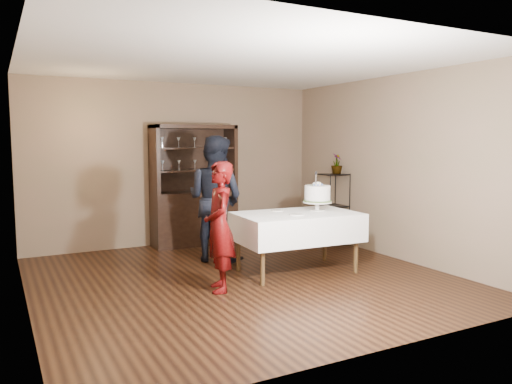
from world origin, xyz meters
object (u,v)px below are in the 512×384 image
at_px(woman, 220,227).
at_px(potted_plant, 337,164).
at_px(cake_table, 297,227).
at_px(man, 215,199).
at_px(cake, 317,195).
at_px(china_hutch, 194,205).
at_px(plant_etagere, 333,206).

bearing_deg(woman, potted_plant, 132.75).
height_order(cake_table, man, man).
xyz_separation_m(cake, potted_plant, (1.19, 1.16, 0.35)).
distance_m(china_hutch, potted_plant, 2.49).
relative_size(plant_etagere, man, 0.66).
bearing_deg(cake_table, man, 122.69).
distance_m(cake_table, potted_plant, 2.11).
bearing_deg(man, cake, -168.63).
distance_m(cake_table, cake, 0.55).
distance_m(china_hutch, cake_table, 2.37).
relative_size(cake_table, potted_plant, 4.77).
relative_size(cake_table, man, 0.90).
distance_m(man, cake, 1.49).
xyz_separation_m(woman, man, (0.53, 1.37, 0.15)).
distance_m(woman, man, 1.48).
relative_size(china_hutch, cake, 3.69).
height_order(china_hutch, man, china_hutch).
bearing_deg(plant_etagere, man, -176.05).
height_order(china_hutch, cake_table, china_hutch).
bearing_deg(plant_etagere, woman, -150.92).
bearing_deg(china_hutch, man, -96.18).
relative_size(plant_etagere, cake, 2.22).
bearing_deg(potted_plant, cake_table, -141.96).
bearing_deg(plant_etagere, china_hutch, 153.17).
xyz_separation_m(china_hutch, potted_plant, (2.13, -1.09, 0.69)).
distance_m(cake_table, woman, 1.27).
height_order(cake_table, woman, woman).
height_order(china_hutch, potted_plant, china_hutch).
relative_size(china_hutch, woman, 1.32).
bearing_deg(china_hutch, woman, -104.41).
relative_size(plant_etagere, potted_plant, 3.49).
height_order(plant_etagere, man, man).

